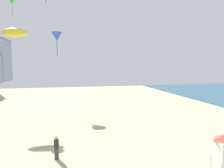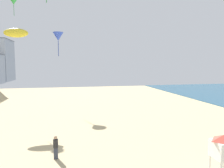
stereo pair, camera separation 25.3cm
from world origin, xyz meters
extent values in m
cube|color=#383D4C|center=(0.84, 13.50, 0.40)|extent=(0.28, 0.18, 0.80)
cylinder|color=#262628|center=(0.84, 13.50, 1.10)|extent=(0.34, 0.34, 0.60)
sphere|color=tan|center=(0.84, 13.50, 1.52)|extent=(0.24, 0.24, 0.24)
cylinder|color=white|center=(9.89, 9.50, 0.60)|extent=(0.10, 0.10, 1.20)
cylinder|color=white|center=(10.79, 9.50, 0.60)|extent=(0.10, 0.10, 1.20)
cube|color=white|center=(10.34, 9.05, 1.70)|extent=(1.10, 1.10, 1.00)
pyramid|color=#D14C3D|center=(10.34, 9.05, 2.38)|extent=(1.10, 1.10, 0.35)
cone|color=green|center=(-5.15, 29.31, 14.76)|extent=(0.97, 0.97, 0.80)
cylinder|color=#277C35|center=(-5.15, 29.31, 13.66)|extent=(0.05, 0.05, 1.41)
cone|color=blue|center=(0.37, 30.61, 10.57)|extent=(1.50, 1.50, 1.23)
cylinder|color=#233995|center=(0.37, 30.61, 8.86)|extent=(0.08, 0.08, 2.18)
ellipsoid|color=yellow|center=(-4.10, 25.29, 10.17)|extent=(2.71, 0.75, 1.05)
camera|label=1|loc=(1.60, -0.80, 6.52)|focal=33.28mm
camera|label=2|loc=(1.85, -0.85, 6.52)|focal=33.28mm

